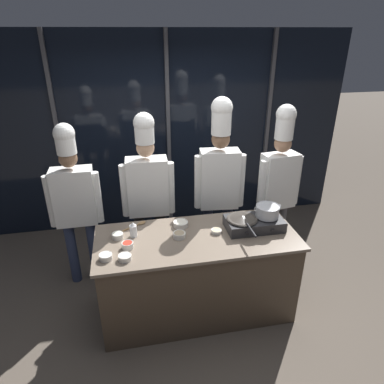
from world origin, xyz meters
TOP-DOWN VIEW (x-y plane):
  - ground_plane at (0.00, 0.00)m, footprint 24.00×24.00m
  - window_wall_back at (0.00, 1.97)m, footprint 5.13×0.09m
  - demo_counter at (0.00, 0.00)m, footprint 1.92×0.80m
  - portable_stove at (0.58, 0.04)m, footprint 0.55×0.32m
  - frying_pan at (0.45, 0.03)m, footprint 0.30×0.52m
  - stock_pot at (0.71, 0.04)m, footprint 0.26×0.23m
  - squeeze_bottle_clear at (-0.59, 0.12)m, footprint 0.07×0.07m
  - prep_bowl_rice at (-0.84, -0.20)m, footprint 0.11×0.11m
  - prep_bowl_ginger at (0.20, 0.03)m, footprint 0.10×0.10m
  - prep_bowl_mushrooms at (-0.17, 0.02)m, footprint 0.12×0.12m
  - prep_bowl_onion at (-0.68, -0.23)m, footprint 0.12×0.12m
  - prep_bowl_garlic at (-0.12, 0.21)m, footprint 0.15×0.15m
  - prep_bowl_chili_flakes at (-0.65, -0.06)m, footprint 0.11×0.11m
  - prep_bowl_bean_sprouts at (-0.74, 0.12)m, footprint 0.11×0.11m
  - serving_spoon_slotted at (-0.53, 0.32)m, footprint 0.25×0.17m
  - chef_head at (-1.17, 0.73)m, footprint 0.56×0.23m
  - chef_sous at (-0.40, 0.75)m, footprint 0.58×0.25m
  - chef_line at (0.40, 0.70)m, footprint 0.56×0.27m
  - chef_pastry at (1.08, 0.63)m, footprint 0.53×0.27m

SIDE VIEW (x-z plane):
  - ground_plane at x=0.00m, z-range 0.00..0.00m
  - demo_counter at x=0.00m, z-range 0.00..0.90m
  - serving_spoon_slotted at x=-0.53m, z-range 0.90..0.91m
  - prep_bowl_ginger at x=0.20m, z-range 0.90..0.94m
  - prep_bowl_onion at x=-0.68m, z-range 0.90..0.95m
  - prep_bowl_rice at x=-0.84m, z-range 0.90..0.95m
  - prep_bowl_bean_sprouts at x=-0.74m, z-range 0.90..0.95m
  - prep_bowl_mushrooms at x=-0.17m, z-range 0.90..0.96m
  - prep_bowl_garlic at x=-0.12m, z-range 0.90..0.96m
  - prep_bowl_chili_flakes at x=-0.65m, z-range 0.90..0.96m
  - portable_stove at x=0.58m, z-range 0.90..1.02m
  - squeeze_bottle_clear at x=-0.59m, z-range 0.90..1.05m
  - frying_pan at x=0.45m, z-range 1.02..1.06m
  - chef_head at x=-1.17m, z-range 0.15..2.01m
  - stock_pot at x=0.71m, z-range 1.02..1.14m
  - chef_sous at x=-0.40m, z-range 0.15..2.08m
  - chef_pastry at x=1.08m, z-range 0.17..2.14m
  - chef_line at x=0.40m, z-range 0.17..2.23m
  - window_wall_back at x=0.00m, z-range 0.00..2.70m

